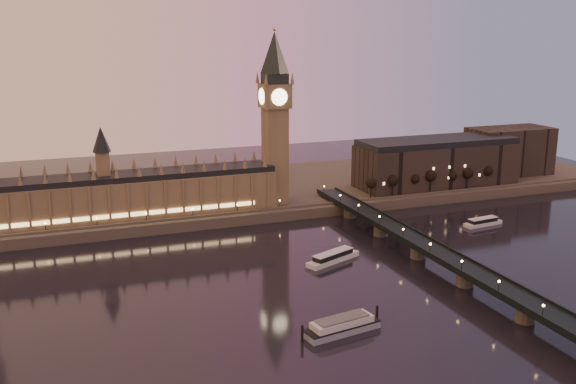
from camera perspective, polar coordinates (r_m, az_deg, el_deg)
ground at (r=269.30m, az=-3.39°, el=-9.50°), size 700.00×700.00×0.00m
far_embankment at (r=426.93m, az=-6.15°, el=-0.20°), size 560.00×130.00×6.00m
palace_of_westminster at (r=368.70m, az=-15.07°, el=0.11°), size 180.00×26.62×52.00m
big_ben at (r=381.24m, az=-1.18°, el=7.49°), size 17.68×17.68×104.00m
westminster_bridge at (r=304.89m, az=13.35°, el=-5.88°), size 13.20×260.00×15.30m
city_block at (r=461.86m, az=15.16°, el=2.92°), size 155.00×45.00×34.00m
bare_tree_0 at (r=402.61m, az=7.53°, el=0.86°), size 6.86×6.86×13.96m
bare_tree_1 at (r=409.47m, az=9.31°, el=1.02°), size 6.86×6.86×13.96m
bare_tree_2 at (r=416.72m, az=11.03°, el=1.17°), size 6.86×6.86×13.96m
bare_tree_3 at (r=424.33m, az=12.69°, el=1.31°), size 6.86×6.86×13.96m
bare_tree_4 at (r=432.28m, az=14.29°, el=1.45°), size 6.86×6.86×13.96m
bare_tree_5 at (r=440.57m, az=15.83°, el=1.59°), size 6.86×6.86×13.96m
bare_tree_6 at (r=449.16m, az=17.31°, el=1.71°), size 6.86×6.86×13.96m
cruise_boat_a at (r=310.75m, az=4.02°, el=-5.79°), size 31.01×18.25×4.94m
cruise_boat_b at (r=383.04m, az=16.94°, el=-2.57°), size 24.67×8.75×4.46m
moored_barge at (r=241.37m, az=4.82°, el=-11.74°), size 33.91×13.04×6.30m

